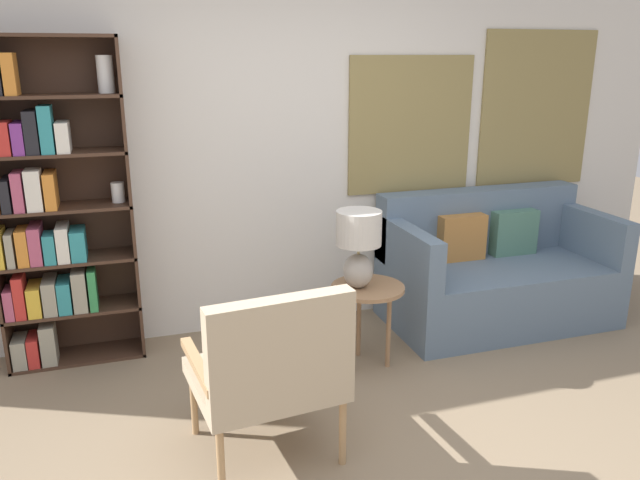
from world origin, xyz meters
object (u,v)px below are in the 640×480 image
at_px(side_table, 368,296).
at_px(table_lamp, 359,242).
at_px(bookshelf, 49,215).
at_px(armchair, 272,366).
at_px(couch, 494,273).

bearing_deg(side_table, table_lamp, 177.42).
height_order(bookshelf, side_table, bookshelf).
xyz_separation_m(armchair, couch, (2.00, 1.20, -0.17)).
bearing_deg(side_table, couch, 19.18).
relative_size(couch, table_lamp, 3.35).
bearing_deg(table_lamp, armchair, -133.07).
relative_size(bookshelf, table_lamp, 4.19).
xyz_separation_m(side_table, table_lamp, (-0.07, 0.00, 0.36)).
bearing_deg(couch, bookshelf, 175.10).
bearing_deg(couch, armchair, -148.92).
distance_m(bookshelf, table_lamp, 1.91).
bearing_deg(bookshelf, side_table, -20.07).
bearing_deg(armchair, side_table, 44.39).
xyz_separation_m(couch, table_lamp, (-1.26, -0.41, 0.48)).
distance_m(bookshelf, armchair, 1.85).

